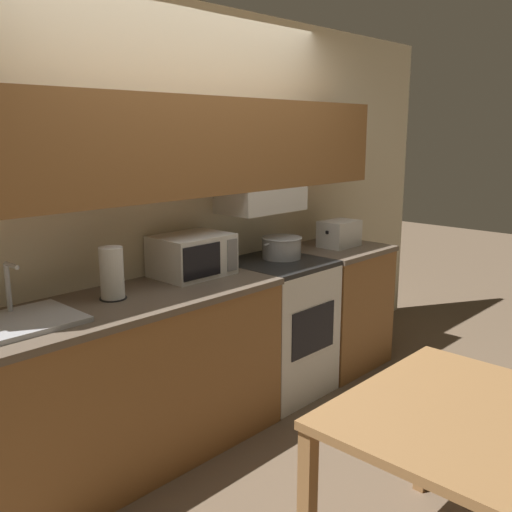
% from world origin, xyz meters
% --- Properties ---
extents(ground_plane, '(16.00, 16.00, 0.00)m').
position_xyz_m(ground_plane, '(0.00, 0.00, 0.00)').
color(ground_plane, brown).
extents(wall_back, '(5.49, 0.38, 2.55)m').
position_xyz_m(wall_back, '(0.01, -0.06, 1.46)').
color(wall_back, beige).
rests_on(wall_back, ground_plane).
extents(lower_counter_main, '(1.77, 0.65, 0.93)m').
position_xyz_m(lower_counter_main, '(-0.67, -0.32, 0.46)').
color(lower_counter_main, '#936033').
rests_on(lower_counter_main, ground_plane).
extents(lower_counter_right_stub, '(0.71, 0.65, 0.93)m').
position_xyz_m(lower_counter_right_stub, '(1.20, -0.32, 0.46)').
color(lower_counter_right_stub, '#936033').
rests_on(lower_counter_right_stub, ground_plane).
extents(stove_range, '(0.62, 0.63, 0.93)m').
position_xyz_m(stove_range, '(0.53, -0.31, 0.46)').
color(stove_range, white).
rests_on(stove_range, ground_plane).
extents(cooking_pot, '(0.36, 0.28, 0.15)m').
position_xyz_m(cooking_pot, '(0.62, -0.27, 1.01)').
color(cooking_pot, '#B7BABF').
rests_on(cooking_pot, stove_range).
extents(microwave, '(0.45, 0.35, 0.25)m').
position_xyz_m(microwave, '(-0.11, -0.19, 1.05)').
color(microwave, white).
rests_on(microwave, lower_counter_main).
extents(toaster, '(0.31, 0.21, 0.20)m').
position_xyz_m(toaster, '(1.22, -0.32, 1.03)').
color(toaster, white).
rests_on(toaster, lower_counter_right_stub).
extents(sink_basin, '(0.46, 0.41, 0.27)m').
position_xyz_m(sink_basin, '(-1.21, -0.32, 0.95)').
color(sink_basin, '#B7BABF').
rests_on(sink_basin, lower_counter_main).
extents(paper_towel_roll, '(0.14, 0.14, 0.28)m').
position_xyz_m(paper_towel_roll, '(-0.72, -0.27, 1.06)').
color(paper_towel_roll, black).
rests_on(paper_towel_roll, lower_counter_main).
extents(dining_table, '(1.01, 0.81, 0.75)m').
position_xyz_m(dining_table, '(-0.30, -1.98, 0.65)').
color(dining_table, '#9E7042').
rests_on(dining_table, ground_plane).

